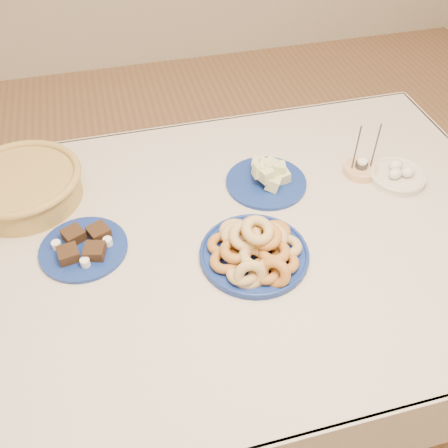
# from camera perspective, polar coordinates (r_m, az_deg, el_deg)

# --- Properties ---
(ground) EXTENTS (5.00, 5.00, 0.00)m
(ground) POSITION_cam_1_polar(r_m,az_deg,el_deg) (1.94, -0.39, -16.95)
(ground) COLOR #8F6443
(ground) RESTS_ON ground
(dining_table) EXTENTS (1.71, 1.11, 0.75)m
(dining_table) POSITION_cam_1_polar(r_m,az_deg,el_deg) (1.41, -0.51, -4.53)
(dining_table) COLOR brown
(dining_table) RESTS_ON ground
(donut_platter) EXTENTS (0.35, 0.35, 0.13)m
(donut_platter) POSITION_cam_1_polar(r_m,az_deg,el_deg) (1.26, 3.56, -2.97)
(donut_platter) COLOR navy
(donut_platter) RESTS_ON dining_table
(melon_plate) EXTENTS (0.25, 0.25, 0.08)m
(melon_plate) POSITION_cam_1_polar(r_m,az_deg,el_deg) (1.48, 4.96, 5.42)
(melon_plate) COLOR navy
(melon_plate) RESTS_ON dining_table
(brownie_plate) EXTENTS (0.24, 0.24, 0.04)m
(brownie_plate) POSITION_cam_1_polar(r_m,az_deg,el_deg) (1.34, -15.74, -2.52)
(brownie_plate) COLOR navy
(brownie_plate) RESTS_ON dining_table
(wicker_basket) EXTENTS (0.39, 0.39, 0.09)m
(wicker_basket) POSITION_cam_1_polar(r_m,az_deg,el_deg) (1.52, -22.04, 4.09)
(wicker_basket) COLOR olive
(wicker_basket) RESTS_ON dining_table
(candle_holder) EXTENTS (0.11, 0.11, 0.17)m
(candle_holder) POSITION_cam_1_polar(r_m,az_deg,el_deg) (1.58, 15.36, 6.11)
(candle_holder) COLOR tan
(candle_holder) RESTS_ON dining_table
(egg_bowl) EXTENTS (0.19, 0.19, 0.06)m
(egg_bowl) POSITION_cam_1_polar(r_m,az_deg,el_deg) (1.58, 19.24, 5.27)
(egg_bowl) COLOR beige
(egg_bowl) RESTS_ON dining_table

